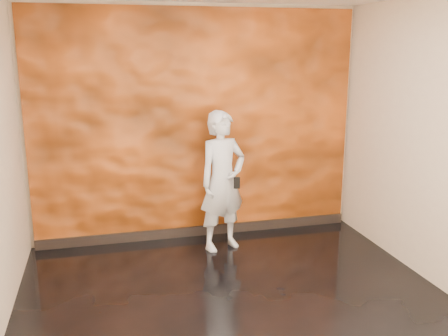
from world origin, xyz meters
TOP-DOWN VIEW (x-y plane):
  - room at (0.00, 0.00)m, footprint 4.02×4.02m
  - feature_wall at (0.00, 1.96)m, footprint 3.90×0.06m
  - baseboard at (0.00, 1.92)m, footprint 3.90×0.04m
  - man at (0.19, 1.47)m, footprint 0.69×0.56m
  - phone at (0.30, 1.24)m, footprint 0.07×0.03m

SIDE VIEW (x-z plane):
  - baseboard at x=0.00m, z-range 0.00..0.12m
  - man at x=0.19m, z-range 0.00..1.62m
  - phone at x=0.30m, z-range 0.78..0.91m
  - feature_wall at x=0.00m, z-range 0.00..2.75m
  - room at x=0.00m, z-range -0.01..2.81m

